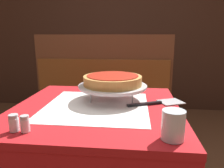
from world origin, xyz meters
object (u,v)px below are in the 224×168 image
Objects in this scene: deep_dish_pizza at (113,80)px; condiment_caddy at (104,59)px; dining_table_front at (97,123)px; dining_table_rear at (105,69)px; napkin_holder at (98,82)px; pizza_server at (158,103)px; salt_shaker at (14,123)px; water_glass_near at (173,125)px; pepper_shaker at (25,124)px; pizza_pan_stand at (113,87)px; booth_bench at (101,122)px.

condiment_caddy is (-0.28, 1.61, -0.06)m from deep_dish_pizza.
dining_table_front is 1.81m from dining_table_rear.
condiment_caddy reaches higher than deep_dish_pizza.
napkin_holder is at bearing -84.26° from dining_table_rear.
pizza_server is 4.71× the size of salt_shaker.
deep_dish_pizza is (0.27, -1.69, 0.20)m from dining_table_rear.
water_glass_near is 0.53m from pepper_shaker.
deep_dish_pizza is 0.53m from pepper_shaker.
pepper_shaker is at bearing -90.34° from dining_table_rear.
dining_table_rear is 2.54× the size of pizza_server.
dining_table_front is 8.31× the size of napkin_holder.
water_glass_near is at bearing -60.25° from pizza_pan_stand.
pizza_server is at bearing 91.17° from water_glass_near.
salt_shaker is at bearing 180.00° from pepper_shaker.
deep_dish_pizza is 0.55m from salt_shaker.
pizza_server is 3.07× the size of napkin_holder.
deep_dish_pizza reaches higher than pepper_shaker.
napkin_holder is (0.20, 0.70, 0.01)m from salt_shaker.
dining_table_front is 0.21m from pizza_pan_stand.
salt_shaker is at bearing -126.40° from pizza_pan_stand.
dining_table_rear is at bearing 94.94° from booth_bench.
dining_table_front is at bearing 134.38° from water_glass_near.
pizza_pan_stand reaches higher than dining_table_front.
booth_bench is at bearing 97.76° from dining_table_front.
booth_bench is at bearing 104.23° from pizza_pan_stand.
pizza_pan_stand is 0.26m from pizza_server.
condiment_caddy is at bearing 89.94° from pepper_shaker.
pepper_shaker is 2.05m from condiment_caddy.
napkin_holder reaches higher than pizza_pan_stand.
booth_bench is 19.98× the size of salt_shaker.
dining_table_rear is 1.44m from napkin_holder.
pizza_server is at bearing -72.46° from condiment_caddy.
pizza_pan_stand is 0.29m from napkin_holder.
salt_shaker is (-0.32, -0.44, -0.04)m from pizza_pan_stand.
dining_table_front is 2.22× the size of pizza_pan_stand.
dining_table_rear is 0.16m from condiment_caddy.
salt_shaker is (-0.57, -0.40, 0.03)m from pizza_server.
dining_table_rear is (-0.20, 1.80, 0.00)m from dining_table_front.
booth_bench is at bearing -83.97° from condiment_caddy.
booth_bench reaches higher than deep_dish_pizza.
napkin_holder is (-0.38, 0.70, -0.01)m from water_glass_near.
dining_table_rear is 1.81m from pizza_server.
napkin_holder is at bearing 77.37° from pepper_shaker.
booth_bench is 1.27m from pepper_shaker.
pepper_shaker is (-0.21, -0.33, 0.12)m from dining_table_front.
water_glass_near is at bearing -45.62° from dining_table_front.
pepper_shaker is at bearing -94.65° from booth_bench.
salt_shaker is (-0.25, -0.33, 0.13)m from dining_table_front.
pizza_pan_stand is 0.04m from deep_dish_pizza.
pizza_server is (0.51, -1.73, 0.09)m from dining_table_rear.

